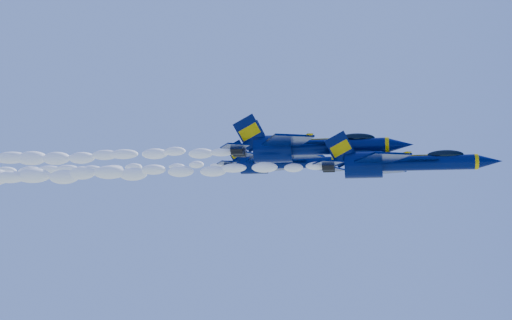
# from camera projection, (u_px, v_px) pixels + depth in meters

# --- Properties ---
(jet_lead) EXTENTS (17.61, 14.45, 6.55)m
(jet_lead) POSITION_uv_depth(u_px,v_px,m) (399.00, 163.00, 71.28)
(jet_lead) COLOR #000A3C
(smoke_trail_jet_lead) EXTENTS (55.23, 2.24, 2.02)m
(smoke_trail_jet_lead) POSITION_uv_depth(u_px,v_px,m) (68.00, 175.00, 76.85)
(smoke_trail_jet_lead) COLOR white
(jet_second) EXTENTS (19.06, 15.64, 7.08)m
(jet_second) POSITION_uv_depth(u_px,v_px,m) (309.00, 147.00, 75.16)
(jet_second) COLOR #000A3C
(jet_third) EXTENTS (15.21, 12.48, 5.65)m
(jet_third) POSITION_uv_depth(u_px,v_px,m) (279.00, 163.00, 85.48)
(jet_third) COLOR #000A3C
(smoke_trail_jet_third) EXTENTS (55.23, 1.94, 1.74)m
(smoke_trail_jet_third) POSITION_uv_depth(u_px,v_px,m) (15.00, 173.00, 90.90)
(smoke_trail_jet_third) COLOR white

